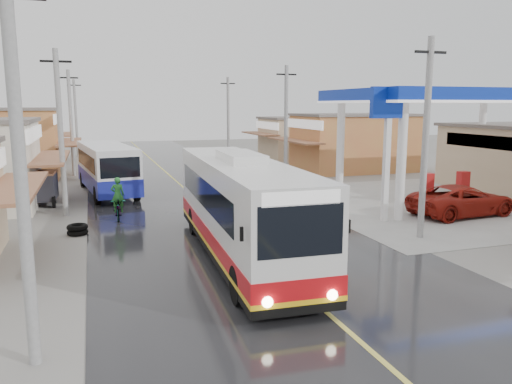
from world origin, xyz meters
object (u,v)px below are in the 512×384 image
at_px(cyclist, 118,206).
at_px(tricycle_near, 42,186).
at_px(tricycle_far, 17,195).
at_px(tyre_stack, 77,230).
at_px(jeepney, 462,200).
at_px(coach_bus, 240,208).
at_px(second_bus, 107,168).

relative_size(cyclist, tricycle_near, 0.84).
xyz_separation_m(tricycle_far, tyre_stack, (2.98, -5.67, -0.67)).
bearing_deg(jeepney, tyre_stack, 78.88).
distance_m(cyclist, tricycle_far, 5.80).
xyz_separation_m(coach_bus, jeepney, (12.33, 3.14, -1.05)).
xyz_separation_m(coach_bus, second_bus, (-4.05, 15.04, -0.20)).
bearing_deg(tricycle_far, second_bus, 48.32).
xyz_separation_m(coach_bus, tyre_stack, (-5.63, 5.14, -1.59)).
xyz_separation_m(tricycle_near, tricycle_far, (-1.05, -1.62, -0.15)).
xyz_separation_m(cyclist, tyre_stack, (-1.80, -2.38, -0.46)).
height_order(coach_bus, tyre_stack, coach_bus).
height_order(tricycle_far, tyre_stack, tricycle_far).
bearing_deg(second_bus, coach_bus, -82.17).
xyz_separation_m(cyclist, tricycle_far, (-4.78, 3.29, 0.22)).
bearing_deg(cyclist, jeepney, -14.23).
bearing_deg(tyre_stack, jeepney, -6.36).
distance_m(second_bus, cyclist, 7.58).
bearing_deg(tricycle_near, tyre_stack, -72.49).
xyz_separation_m(cyclist, tricycle_near, (-3.72, 4.90, 0.37)).
relative_size(second_bus, tricycle_near, 3.74).
bearing_deg(tricycle_near, jeepney, -22.34).
distance_m(jeepney, tricycle_far, 22.30).
bearing_deg(jeepney, coach_bus, 99.53).
xyz_separation_m(tricycle_near, tyre_stack, (1.93, -7.28, -0.83)).
height_order(jeepney, tricycle_far, tricycle_far).
xyz_separation_m(coach_bus, cyclist, (-3.83, 7.52, -1.13)).
relative_size(tricycle_near, tyre_stack, 2.84).
height_order(jeepney, tricycle_near, tricycle_near).
height_order(second_bus, tricycle_near, second_bus).
distance_m(coach_bus, second_bus, 15.58).
xyz_separation_m(coach_bus, tricycle_far, (-8.61, 10.81, -0.91)).
height_order(cyclist, tricycle_near, cyclist).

